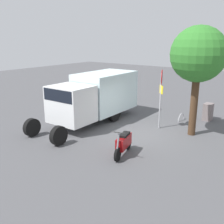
# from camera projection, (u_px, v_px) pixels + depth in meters

# --- Properties ---
(ground_plane) EXTENTS (60.00, 60.00, 0.00)m
(ground_plane) POSITION_uv_depth(u_px,v_px,m) (142.00, 134.00, 13.20)
(ground_plane) COLOR #4D4C50
(box_truck_near) EXTENTS (7.11, 2.25, 2.72)m
(box_truck_near) POSITION_uv_depth(u_px,v_px,m) (95.00, 95.00, 14.83)
(box_truck_near) COLOR black
(box_truck_near) RESTS_ON ground
(motorcycle) EXTENTS (1.78, 0.70, 1.20)m
(motorcycle) POSITION_uv_depth(u_px,v_px,m) (124.00, 143.00, 10.71)
(motorcycle) COLOR black
(motorcycle) RESTS_ON ground
(stop_sign) EXTENTS (0.71, 0.33, 3.14)m
(stop_sign) POSITION_uv_depth(u_px,v_px,m) (161.00, 90.00, 13.45)
(stop_sign) COLOR #9E9EA3
(stop_sign) RESTS_ON ground
(street_tree) EXTENTS (2.62, 2.62, 5.27)m
(street_tree) POSITION_uv_depth(u_px,v_px,m) (198.00, 55.00, 12.03)
(street_tree) COLOR #47301E
(street_tree) RESTS_ON ground
(utility_cabinet) EXTENTS (0.62, 0.48, 1.01)m
(utility_cabinet) POSITION_uv_depth(u_px,v_px,m) (208.00, 112.00, 15.26)
(utility_cabinet) COLOR slate
(utility_cabinet) RESTS_ON ground
(bike_rack_hoop) EXTENTS (0.85, 0.05, 0.85)m
(bike_rack_hoop) POSITION_uv_depth(u_px,v_px,m) (181.00, 120.00, 15.39)
(bike_rack_hoop) COLOR #B7B7BC
(bike_rack_hoop) RESTS_ON ground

